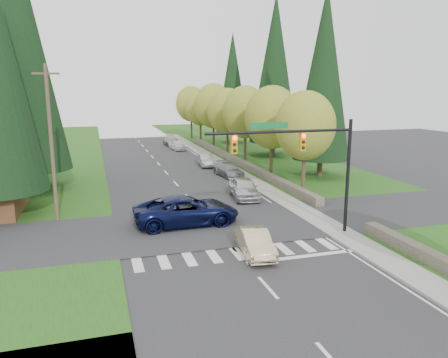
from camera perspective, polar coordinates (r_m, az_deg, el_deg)
name	(u,v)px	position (r m, az deg, el deg)	size (l,w,h in m)	color
ground	(259,278)	(20.55, 4.66, -12.78)	(120.00, 120.00, 0.00)	#28282B
grass_east	(310,177)	(43.18, 11.17, 0.24)	(14.00, 110.00, 0.06)	#234D14
grass_west	(19,196)	(38.82, -25.25, -1.99)	(14.00, 110.00, 0.06)	#234D14
cross_street	(214,226)	(27.65, -1.38, -6.17)	(120.00, 8.00, 0.10)	#28282B
sidewalk_east	(244,176)	(42.57, 2.62, 0.33)	(1.80, 80.00, 0.13)	gray
curb_east	(236,177)	(42.30, 1.53, 0.27)	(0.20, 80.00, 0.13)	gray
stone_wall_north	(235,160)	(50.51, 1.46, 2.50)	(0.70, 40.00, 0.70)	#4C4438
traffic_signal	(305,153)	(24.86, 10.51, 3.40)	(8.70, 0.37, 6.80)	black
utility_pole	(51,143)	(29.69, -21.62, 4.42)	(1.60, 0.24, 10.00)	#473828
decid_tree_0	(305,126)	(35.38, 10.56, 6.86)	(4.80, 4.80, 8.37)	#38281C
decid_tree_1	(272,117)	(41.74, 6.30, 7.99)	(5.20, 5.20, 8.80)	#38281C
decid_tree_2	(245,112)	(48.18, 2.82, 8.71)	(5.00, 5.00, 8.82)	#38281C
decid_tree_3	(227,111)	(54.87, 0.46, 8.83)	(5.00, 5.00, 8.55)	#38281C
decid_tree_4	(213,106)	(61.59, -1.39, 9.52)	(5.40, 5.40, 9.18)	#38281C
decid_tree_5	(200,108)	(68.34, -3.11, 9.29)	(4.80, 4.80, 8.30)	#38281C
decid_tree_6	(191,104)	(75.17, -4.31, 9.76)	(5.20, 5.20, 8.86)	#38281C
conifer_w_c	(22,53)	(39.80, -24.83, 14.74)	(6.46, 6.46, 20.80)	#38281C
conifer_w_e	(10,68)	(45.96, -26.21, 12.84)	(5.78, 5.78, 18.80)	#38281C
conifer_e_a	(324,74)	(42.83, 12.92, 13.21)	(5.44, 5.44, 17.80)	#38281C
conifer_e_b	(275,69)	(55.89, 6.65, 14.07)	(6.12, 6.12, 19.80)	#38281C
conifer_e_c	(233,83)	(68.63, 1.13, 12.46)	(5.10, 5.10, 16.80)	#38281C
sedan_champagne	(255,242)	(23.01, 4.10, -8.26)	(1.38, 3.96, 1.30)	beige
suv_navy	(187,211)	(27.78, -4.91, -4.13)	(3.06, 6.64, 1.84)	#0B1037
parked_car_a	(244,188)	(34.38, 2.63, -1.17)	(1.92, 4.76, 1.62)	silver
parked_car_b	(229,170)	(42.87, 0.60, 1.23)	(1.83, 4.49, 1.30)	gray
parked_car_c	(206,160)	(48.49, -2.38, 2.47)	(1.40, 4.01, 1.32)	#A4A5A9
parked_car_d	(177,145)	(61.49, -6.11, 4.41)	(1.58, 3.93, 1.34)	silver
parked_car_e	(172,141)	(66.03, -6.86, 4.91)	(1.91, 4.71, 1.37)	#9D9DA2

